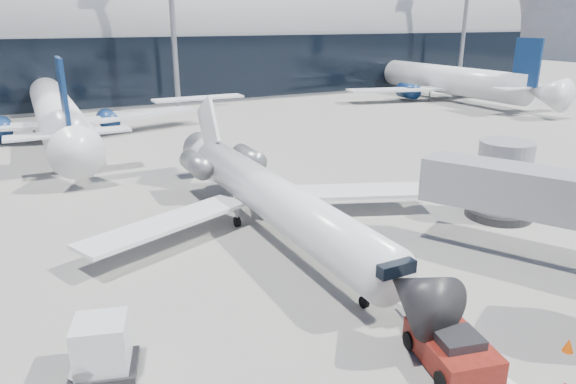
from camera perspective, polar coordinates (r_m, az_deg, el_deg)
ground at (r=26.23m, az=6.60°, el=-7.99°), size 260.00×260.00×0.00m
apron_centerline at (r=27.74m, az=4.30°, el=-6.36°), size 0.25×40.00×0.01m
terminal_building at (r=85.42m, az=-19.00°, el=15.51°), size 150.00×24.15×24.00m
jet_bridge at (r=29.61m, az=26.20°, el=-0.42°), size 10.03×15.20×4.90m
light_mast_centre at (r=69.79m, az=-12.75°, el=18.84°), size 0.70×0.70×25.00m
light_mast_east at (r=95.94m, az=19.12°, el=18.12°), size 0.70×0.70×25.00m
regional_jet at (r=29.45m, az=-2.35°, el=-0.15°), size 21.65×26.70×6.69m
pushback_tug at (r=19.87m, az=17.77°, el=-16.26°), size 2.93×5.51×1.40m
uld_container at (r=19.45m, az=-19.94°, el=-15.93°), size 2.63×2.40×2.06m
safety_cone_left at (r=21.76m, az=-21.00°, el=-14.42°), size 0.40×0.40×0.55m
safety_cone_right at (r=22.33m, az=28.72°, el=-14.69°), size 0.40×0.40×0.55m
bg_airliner_1 at (r=58.30m, az=-24.82°, el=10.97°), size 34.86×36.91×11.28m
bg_airliner_2 at (r=84.62m, az=16.48°, el=13.99°), size 36.87×39.04×11.93m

